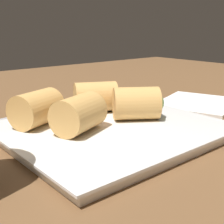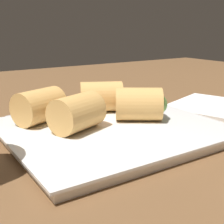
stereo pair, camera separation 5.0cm
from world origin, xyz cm
name	(u,v)px [view 1 (the left image)]	position (x,y,z in cm)	size (l,w,h in cm)	color
table_surface	(97,139)	(0.00, 0.00, 1.00)	(180.00, 140.00, 2.00)	brown
serving_plate	(112,130)	(-0.86, 2.24, 2.76)	(28.14, 24.68, 1.50)	white
roll_front_left	(39,108)	(6.53, -4.56, 5.87)	(7.80, 6.80, 4.74)	#DBA356
roll_front_right	(98,97)	(-3.87, -4.70, 5.87)	(7.94, 7.13, 4.74)	#DBA356
roll_back_left	(81,113)	(3.69, 1.37, 5.87)	(7.80, 6.79, 4.74)	#DBA356
roll_back_right	(139,103)	(-5.80, 2.45, 5.87)	(8.05, 7.57, 4.74)	#DBA356
spoon	(62,104)	(-3.79, -15.59, 2.59)	(16.68, 3.73, 1.31)	#B2B2B7
napkin	(197,103)	(-24.66, -0.67, 2.30)	(18.58, 17.16, 0.60)	white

